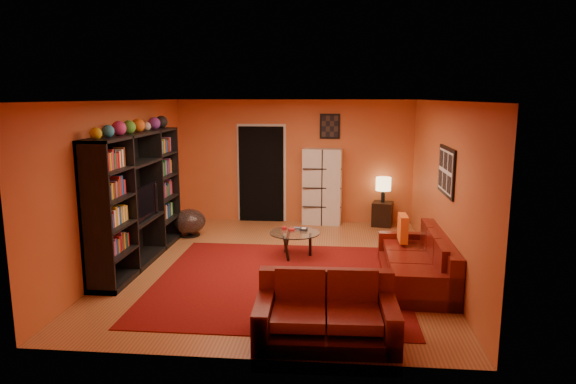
# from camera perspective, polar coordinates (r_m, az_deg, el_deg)

# --- Properties ---
(floor) EXTENTS (6.00, 6.00, 0.00)m
(floor) POSITION_cam_1_polar(r_m,az_deg,el_deg) (8.30, -1.05, -8.13)
(floor) COLOR brown
(floor) RESTS_ON ground
(ceiling) EXTENTS (6.00, 6.00, 0.00)m
(ceiling) POSITION_cam_1_polar(r_m,az_deg,el_deg) (7.86, -1.11, 10.12)
(ceiling) COLOR white
(ceiling) RESTS_ON wall_back
(wall_back) EXTENTS (6.00, 0.00, 6.00)m
(wall_back) POSITION_cam_1_polar(r_m,az_deg,el_deg) (10.93, 0.68, 3.42)
(wall_back) COLOR #C2582A
(wall_back) RESTS_ON floor
(wall_front) EXTENTS (6.00, 0.00, 6.00)m
(wall_front) POSITION_cam_1_polar(r_m,az_deg,el_deg) (5.08, -4.87, -5.02)
(wall_front) COLOR #C2582A
(wall_front) RESTS_ON floor
(wall_left) EXTENTS (0.00, 6.00, 6.00)m
(wall_left) POSITION_cam_1_polar(r_m,az_deg,el_deg) (8.62, -17.83, 0.97)
(wall_left) COLOR #C2582A
(wall_left) RESTS_ON floor
(wall_right) EXTENTS (0.00, 6.00, 6.00)m
(wall_right) POSITION_cam_1_polar(r_m,az_deg,el_deg) (8.09, 16.80, 0.43)
(wall_right) COLOR #C2582A
(wall_right) RESTS_ON floor
(rug) EXTENTS (3.60, 3.60, 0.01)m
(rug) POSITION_cam_1_polar(r_m,az_deg,el_deg) (7.63, -0.88, -9.79)
(rug) COLOR #540A09
(rug) RESTS_ON floor
(doorway) EXTENTS (0.95, 0.10, 2.04)m
(doorway) POSITION_cam_1_polar(r_m,az_deg,el_deg) (11.01, -2.97, 1.98)
(doorway) COLOR black
(doorway) RESTS_ON floor
(wall_art_right) EXTENTS (0.03, 1.00, 0.70)m
(wall_art_right) POSITION_cam_1_polar(r_m,az_deg,el_deg) (7.75, 17.20, 2.23)
(wall_art_right) COLOR black
(wall_art_right) RESTS_ON wall_right
(wall_art_back) EXTENTS (0.42, 0.03, 0.52)m
(wall_art_back) POSITION_cam_1_polar(r_m,az_deg,el_deg) (10.81, 4.68, 7.29)
(wall_art_back) COLOR black
(wall_art_back) RESTS_ON wall_back
(entertainment_unit) EXTENTS (0.45, 3.00, 2.10)m
(entertainment_unit) POSITION_cam_1_polar(r_m,az_deg,el_deg) (8.58, -16.35, -0.69)
(entertainment_unit) COLOR black
(entertainment_unit) RESTS_ON floor
(tv) EXTENTS (0.96, 0.13, 0.55)m
(tv) POSITION_cam_1_polar(r_m,az_deg,el_deg) (8.53, -16.13, -1.11)
(tv) COLOR black
(tv) RESTS_ON entertainment_unit
(sofa) EXTENTS (0.94, 2.23, 0.85)m
(sofa) POSITION_cam_1_polar(r_m,az_deg,el_deg) (7.76, 14.53, -7.62)
(sofa) COLOR #530E0B
(sofa) RESTS_ON rug
(loveseat) EXTENTS (1.58, 0.97, 0.85)m
(loveseat) POSITION_cam_1_polar(r_m,az_deg,el_deg) (5.90, 4.24, -13.23)
(loveseat) COLOR #530E0B
(loveseat) RESTS_ON rug
(throw_pillow) EXTENTS (0.12, 0.42, 0.42)m
(throw_pillow) POSITION_cam_1_polar(r_m,az_deg,el_deg) (8.26, 12.64, -3.93)
(throw_pillow) COLOR orange
(throw_pillow) RESTS_ON sofa
(coffee_table) EXTENTS (0.84, 0.84, 0.42)m
(coffee_table) POSITION_cam_1_polar(r_m,az_deg,el_deg) (8.60, 0.74, -4.80)
(coffee_table) COLOR silver
(coffee_table) RESTS_ON floor
(storage_cabinet) EXTENTS (0.83, 0.43, 1.59)m
(storage_cabinet) POSITION_cam_1_polar(r_m,az_deg,el_deg) (10.78, 3.81, 0.59)
(storage_cabinet) COLOR silver
(storage_cabinet) RESTS_ON floor
(bowl_chair) EXTENTS (0.64, 0.64, 0.52)m
(bowl_chair) POSITION_cam_1_polar(r_m,az_deg,el_deg) (10.10, -10.93, -3.26)
(bowl_chair) COLOR black
(bowl_chair) RESTS_ON floor
(side_table) EXTENTS (0.48, 0.48, 0.50)m
(side_table) POSITION_cam_1_polar(r_m,az_deg,el_deg) (10.88, 10.44, -2.41)
(side_table) COLOR black
(side_table) RESTS_ON floor
(table_lamp) EXTENTS (0.31, 0.31, 0.52)m
(table_lamp) POSITION_cam_1_polar(r_m,az_deg,el_deg) (10.76, 10.55, 0.81)
(table_lamp) COLOR black
(table_lamp) RESTS_ON side_table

